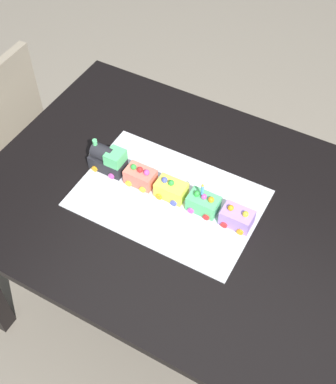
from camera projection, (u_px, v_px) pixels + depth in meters
name	position (u px, v px, depth m)	size (l,w,h in m)	color
ground_plane	(183.00, 306.00, 2.24)	(8.00, 8.00, 0.00)	gray
dining_table	(187.00, 222.00, 1.75)	(1.40, 1.00, 0.74)	black
cake_board	(168.00, 198.00, 1.68)	(0.60, 0.40, 0.00)	silver
cake_locomotive	(108.00, 159.00, 1.73)	(0.14, 0.08, 0.12)	#232328
cake_car_flatbed_coral	(141.00, 176.00, 1.70)	(0.10, 0.08, 0.07)	#F27260
cake_car_gondola_lemon	(171.00, 189.00, 1.67)	(0.10, 0.08, 0.07)	#F4E04C
cake_car_tanker_mint_green	(204.00, 202.00, 1.63)	(0.10, 0.08, 0.07)	#59CC7A
cake_car_caboose_lavender	(237.00, 217.00, 1.59)	(0.10, 0.08, 0.07)	#AD84E0
birthday_candle	(203.00, 188.00, 1.58)	(0.01, 0.01, 0.05)	#4CA5E5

